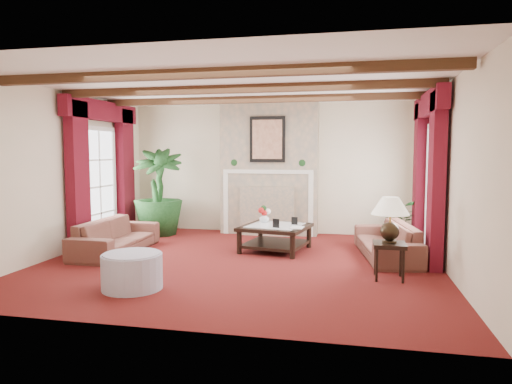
% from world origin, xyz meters
% --- Properties ---
extents(floor, '(6.00, 6.00, 0.00)m').
position_xyz_m(floor, '(0.00, 0.00, 0.00)').
color(floor, '#4F100E').
rests_on(floor, ground).
extents(ceiling, '(6.00, 6.00, 0.00)m').
position_xyz_m(ceiling, '(0.00, 0.00, 2.70)').
color(ceiling, white).
rests_on(ceiling, floor).
extents(back_wall, '(6.00, 0.02, 2.70)m').
position_xyz_m(back_wall, '(0.00, 2.75, 1.35)').
color(back_wall, beige).
rests_on(back_wall, ground).
extents(left_wall, '(0.02, 5.50, 2.70)m').
position_xyz_m(left_wall, '(-3.00, 0.00, 1.35)').
color(left_wall, beige).
rests_on(left_wall, ground).
extents(right_wall, '(0.02, 5.50, 2.70)m').
position_xyz_m(right_wall, '(3.00, 0.00, 1.35)').
color(right_wall, beige).
rests_on(right_wall, ground).
extents(ceiling_beams, '(6.00, 3.00, 0.12)m').
position_xyz_m(ceiling_beams, '(0.00, 0.00, 2.64)').
color(ceiling_beams, '#392212').
rests_on(ceiling_beams, ceiling).
extents(fireplace, '(2.00, 0.52, 2.70)m').
position_xyz_m(fireplace, '(0.00, 2.55, 2.70)').
color(fireplace, tan).
rests_on(fireplace, ground).
extents(french_door_left, '(0.10, 1.10, 2.16)m').
position_xyz_m(french_door_left, '(-2.97, 1.00, 2.13)').
color(french_door_left, white).
rests_on(french_door_left, ground).
extents(french_door_right, '(0.10, 1.10, 2.16)m').
position_xyz_m(french_door_right, '(2.97, 1.00, 2.13)').
color(french_door_right, white).
rests_on(french_door_right, ground).
extents(curtains_left, '(0.20, 2.40, 2.55)m').
position_xyz_m(curtains_left, '(-2.86, 1.00, 2.55)').
color(curtains_left, '#4E0A16').
rests_on(curtains_left, ground).
extents(curtains_right, '(0.20, 2.40, 2.55)m').
position_xyz_m(curtains_right, '(2.86, 1.00, 2.55)').
color(curtains_right, '#4E0A16').
rests_on(curtains_right, ground).
extents(sofa_left, '(1.92, 0.60, 0.75)m').
position_xyz_m(sofa_left, '(-2.22, 0.24, 0.37)').
color(sofa_left, '#350E1A').
rests_on(sofa_left, ground).
extents(sofa_right, '(2.06, 1.09, 0.74)m').
position_xyz_m(sofa_right, '(2.24, 0.80, 0.37)').
color(sofa_right, '#350E1A').
rests_on(sofa_right, ground).
extents(potted_palm, '(2.05, 2.36, 0.99)m').
position_xyz_m(potted_palm, '(-2.20, 1.94, 0.50)').
color(potted_palm, black).
rests_on(potted_palm, ground).
extents(small_plant, '(1.00, 1.05, 0.65)m').
position_xyz_m(small_plant, '(2.53, 2.00, 0.33)').
color(small_plant, black).
rests_on(small_plant, ground).
extents(coffee_table, '(1.25, 1.25, 0.44)m').
position_xyz_m(coffee_table, '(0.40, 0.93, 0.22)').
color(coffee_table, black).
rests_on(coffee_table, ground).
extents(side_table, '(0.53, 0.53, 0.49)m').
position_xyz_m(side_table, '(2.18, -0.50, 0.25)').
color(side_table, black).
rests_on(side_table, ground).
extents(ottoman, '(0.75, 0.75, 0.44)m').
position_xyz_m(ottoman, '(-0.98, -1.61, 0.22)').
color(ottoman, '#A5A4BA').
rests_on(ottoman, ground).
extents(table_lamp, '(0.50, 0.50, 0.63)m').
position_xyz_m(table_lamp, '(2.18, -0.50, 0.81)').
color(table_lamp, black).
rests_on(table_lamp, side_table).
extents(flower_vase, '(0.29, 0.29, 0.17)m').
position_xyz_m(flower_vase, '(0.15, 1.20, 0.52)').
color(flower_vase, silver).
rests_on(flower_vase, coffee_table).
extents(book, '(0.21, 0.05, 0.28)m').
position_xyz_m(book, '(0.70, 0.70, 0.58)').
color(book, black).
rests_on(book, coffee_table).
extents(photo_frame_a, '(0.12, 0.06, 0.16)m').
position_xyz_m(photo_frame_a, '(0.46, 0.66, 0.52)').
color(photo_frame_a, black).
rests_on(photo_frame_a, coffee_table).
extents(photo_frame_b, '(0.11, 0.04, 0.14)m').
position_xyz_m(photo_frame_b, '(0.72, 1.04, 0.51)').
color(photo_frame_b, black).
rests_on(photo_frame_b, coffee_table).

